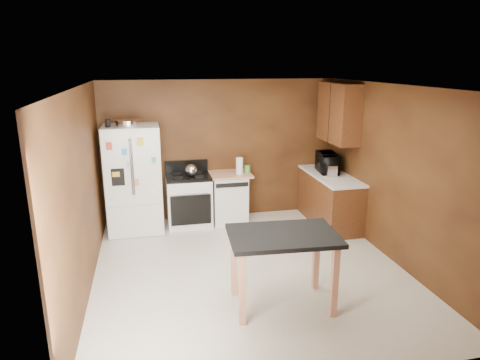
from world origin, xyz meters
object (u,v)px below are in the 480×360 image
object	(u,v)px
roasting_pan	(127,123)
pen_cup	(108,123)
paper_towel	(239,166)
microwave	(327,163)
island	(283,245)
green_canister	(247,169)
gas_range	(189,199)
kettle	(191,170)
dishwasher	(229,197)
refrigerator	(134,179)
toaster	(330,170)

from	to	relation	value
roasting_pan	pen_cup	xyz separation A→B (m)	(-0.30, -0.10, 0.01)
roasting_pan	paper_towel	distance (m)	2.02
paper_towel	microwave	xyz separation A→B (m)	(1.55, -0.23, 0.02)
roasting_pan	microwave	xyz separation A→B (m)	(3.39, -0.20, -0.79)
island	green_canister	bearing A→B (deg)	84.80
island	gas_range	bearing A→B (deg)	105.68
gas_range	island	bearing A→B (deg)	-74.32
kettle	microwave	bearing A→B (deg)	-5.12
dishwasher	island	bearing A→B (deg)	-88.39
refrigerator	dishwasher	distance (m)	1.69
refrigerator	island	world-z (taller)	refrigerator
toaster	island	size ratio (longest dim) A/B	0.21
refrigerator	gas_range	distance (m)	1.01
kettle	gas_range	size ratio (longest dim) A/B	0.19
roasting_pan	pen_cup	size ratio (longest dim) A/B	3.08
kettle	toaster	size ratio (longest dim) A/B	0.76
toaster	microwave	distance (m)	0.27
island	microwave	bearing A→B (deg)	57.36
paper_towel	toaster	distance (m)	1.56
green_canister	dishwasher	world-z (taller)	green_canister
pen_cup	kettle	bearing A→B (deg)	4.71
dishwasher	island	size ratio (longest dim) A/B	0.69
kettle	microwave	distance (m)	2.40
roasting_pan	kettle	world-z (taller)	roasting_pan
roasting_pan	dishwasher	distance (m)	2.18
paper_towel	dishwasher	bearing A→B (deg)	154.16
kettle	microwave	xyz separation A→B (m)	(2.39, -0.21, 0.05)
roasting_pan	green_canister	xyz separation A→B (m)	(2.01, 0.14, -0.90)
gas_range	dishwasher	bearing A→B (deg)	1.94
microwave	island	distance (m)	3.06
dishwasher	gas_range	bearing A→B (deg)	-178.06
toaster	pen_cup	bearing A→B (deg)	177.74
paper_towel	gas_range	xyz separation A→B (m)	(-0.90, 0.06, -0.57)
paper_towel	green_canister	size ratio (longest dim) A/B	2.53
pen_cup	microwave	xyz separation A→B (m)	(3.69, -0.11, -0.81)
kettle	gas_range	xyz separation A→B (m)	(-0.05, 0.07, -0.54)
toaster	microwave	bearing A→B (deg)	80.01
pen_cup	green_canister	distance (m)	2.50
toaster	island	distance (m)	2.80
roasting_pan	island	size ratio (longest dim) A/B	0.30
roasting_pan	green_canister	size ratio (longest dim) A/B	3.37
pen_cup	microwave	world-z (taller)	pen_cup
paper_towel	gas_range	distance (m)	1.07
microwave	refrigerator	distance (m)	3.37
microwave	refrigerator	size ratio (longest dim) A/B	0.31
island	roasting_pan	bearing A→B (deg)	122.28
microwave	island	bearing A→B (deg)	155.47
green_canister	roasting_pan	bearing A→B (deg)	-176.06
microwave	refrigerator	xyz separation A→B (m)	(-3.35, 0.23, -0.16)
roasting_pan	refrigerator	world-z (taller)	roasting_pan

